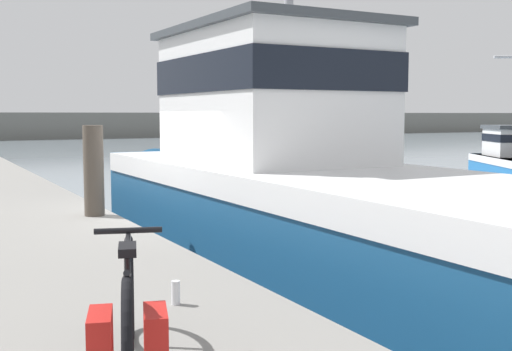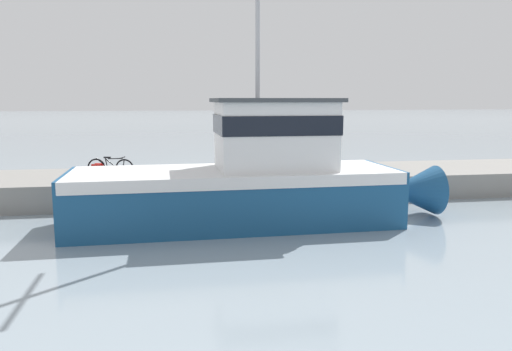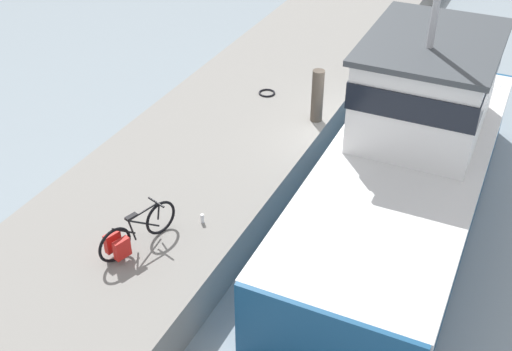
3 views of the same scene
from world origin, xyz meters
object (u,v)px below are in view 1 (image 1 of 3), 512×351
object	(u,v)px
fishing_boat_main	(292,181)
bicycle_touring	(129,320)
mooring_post	(94,171)
water_bottle_on_curb	(176,293)

from	to	relation	value
fishing_boat_main	bicycle_touring	world-z (taller)	fishing_boat_main
mooring_post	water_bottle_on_curb	size ratio (longest dim) A/B	7.04
bicycle_touring	fishing_boat_main	bearing A→B (deg)	67.60
water_bottle_on_curb	fishing_boat_main	bearing A→B (deg)	47.69
mooring_post	fishing_boat_main	bearing A→B (deg)	-25.21
mooring_post	water_bottle_on_curb	xyz separation A→B (m)	(-0.55, -4.82, -0.58)
mooring_post	bicycle_touring	bearing A→B (deg)	-102.16
bicycle_touring	mooring_post	world-z (taller)	mooring_post
fishing_boat_main	water_bottle_on_curb	bearing A→B (deg)	-132.98
bicycle_touring	mooring_post	distance (m)	6.24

